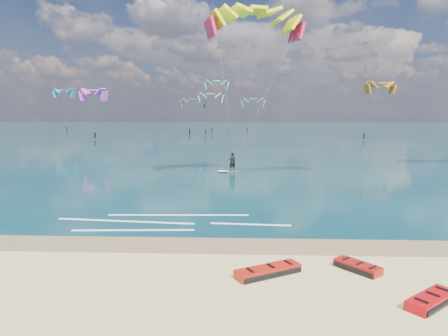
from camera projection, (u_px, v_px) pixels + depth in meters
The scene contains 9 objects.
ground at pixel (218, 156), 55.09m from camera, with size 320.00×320.00×0.00m, color tan.
wet_sand_strip at pixel (174, 244), 18.50m from camera, with size 320.00×2.40×0.01m, color brown.
sea at pixel (229, 132), 118.39m from camera, with size 320.00×200.00×0.04m, color #082E30.
packed_kite_left at pixel (268, 275), 15.05m from camera, with size 2.80×1.03×0.37m, color #B61A09, non-canonical shape.
packed_kite_mid at pixel (357, 270), 15.49m from camera, with size 1.97×0.98×0.36m, color #AB100B, non-canonical shape.
packed_kite_right at pixel (431, 305), 12.74m from camera, with size 2.28×1.01×0.37m, color #BA080C, non-canonical shape.
kitesurfer_main at pixel (243, 87), 35.90m from camera, with size 8.98×9.03×15.80m.
shoreline_foam at pixel (164, 222), 22.15m from camera, with size 13.12×3.66×0.01m.
distant_kites at pixel (197, 113), 97.77m from camera, with size 84.19×35.41×13.81m.
Camera 1 is at (3.03, -14.70, 6.14)m, focal length 32.00 mm.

